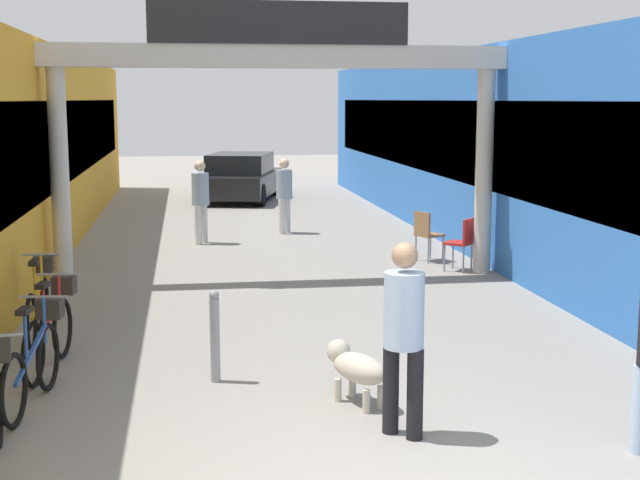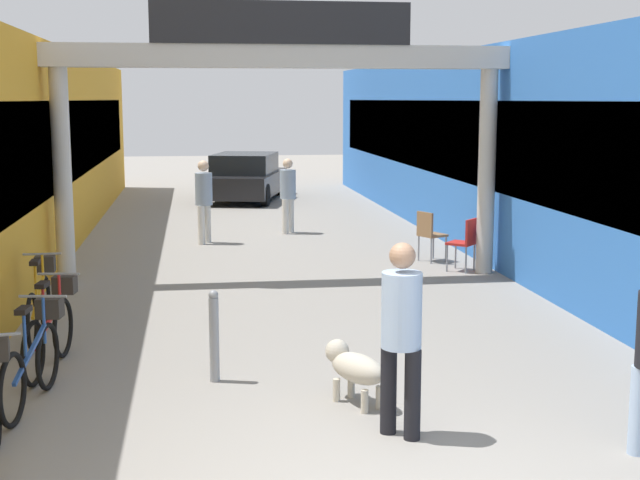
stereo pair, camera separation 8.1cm
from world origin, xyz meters
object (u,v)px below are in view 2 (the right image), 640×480
object	(u,v)px
pedestrian_carrying_crate	(204,196)
dog_on_leash	(354,367)
parked_car_black	(246,178)
pedestrian_elderly_walking	(288,191)
cafe_chair_red_nearer	(466,239)
pedestrian_with_dog	(401,327)
bollard_post_metal	(214,335)
bicycle_red_third	(52,328)
bicycle_orange_farthest	(40,301)
cafe_chair_wood_farther	(429,231)
bicycle_blue_second	(34,358)

from	to	relation	value
pedestrian_carrying_crate	dog_on_leash	distance (m)	9.80
pedestrian_carrying_crate	parked_car_black	size ratio (longest dim) A/B	0.38
pedestrian_elderly_walking	cafe_chair_red_nearer	xyz separation A→B (m)	(2.47, -4.69, -0.37)
pedestrian_with_dog	pedestrian_elderly_walking	world-z (taller)	pedestrian_with_dog
bollard_post_metal	parked_car_black	distance (m)	16.49
dog_on_leash	pedestrian_with_dog	bearing A→B (deg)	-74.27
pedestrian_carrying_crate	bicycle_red_third	world-z (taller)	pedestrian_carrying_crate
bicycle_orange_farthest	bollard_post_metal	xyz separation A→B (m)	(2.04, -2.04, 0.05)
pedestrian_carrying_crate	parked_car_black	xyz separation A→B (m)	(1.27, 7.59, -0.30)
pedestrian_carrying_crate	cafe_chair_wood_farther	xyz separation A→B (m)	(3.89, -2.59, -0.40)
pedestrian_elderly_walking	cafe_chair_red_nearer	distance (m)	5.31
pedestrian_elderly_walking	bicycle_orange_farthest	xyz separation A→B (m)	(-3.85, -7.95, -0.47)
bicycle_red_third	pedestrian_with_dog	bearing A→B (deg)	-37.01
pedestrian_carrying_crate	pedestrian_elderly_walking	distance (m)	2.12
bicycle_red_third	pedestrian_carrying_crate	bearing A→B (deg)	78.06
bicycle_orange_farthest	cafe_chair_red_nearer	distance (m)	7.10
bicycle_blue_second	bicycle_orange_farthest	distance (m)	2.48
pedestrian_carrying_crate	pedestrian_elderly_walking	xyz separation A→B (m)	(1.79, 1.14, -0.04)
pedestrian_with_dog	pedestrian_carrying_crate	bearing A→B (deg)	98.11
dog_on_leash	parked_car_black	bearing A→B (deg)	89.98
cafe_chair_red_nearer	parked_car_black	size ratio (longest dim) A/B	0.21
bicycle_orange_farthest	parked_car_black	size ratio (longest dim) A/B	0.39
pedestrian_with_dog	dog_on_leash	bearing A→B (deg)	105.73
dog_on_leash	bollard_post_metal	size ratio (longest dim) A/B	0.84
pedestrian_carrying_crate	bicycle_red_third	bearing A→B (deg)	-101.94
bicycle_orange_farthest	pedestrian_elderly_walking	bearing A→B (deg)	64.18
bollard_post_metal	cafe_chair_red_nearer	size ratio (longest dim) A/B	1.07
pedestrian_carrying_crate	bicycle_blue_second	distance (m)	9.44
bicycle_blue_second	bicycle_orange_farthest	size ratio (longest dim) A/B	0.99
cafe_chair_red_nearer	parked_car_black	bearing A→B (deg)	105.00
pedestrian_with_dog	cafe_chair_red_nearer	xyz separation A→B (m)	(2.75, 7.02, -0.42)
dog_on_leash	cafe_chair_wood_farther	bearing A→B (deg)	69.71
bicycle_orange_farthest	parked_car_black	world-z (taller)	parked_car_black
pedestrian_carrying_crate	pedestrian_elderly_walking	size ratio (longest dim) A/B	1.04
cafe_chair_red_nearer	parked_car_black	distance (m)	11.54
dog_on_leash	bollard_post_metal	bearing A→B (deg)	146.29
pedestrian_carrying_crate	bicycle_red_third	distance (m)	8.33
bollard_post_metal	pedestrian_with_dog	bearing A→B (deg)	-48.51
cafe_chair_wood_farther	pedestrian_elderly_walking	bearing A→B (deg)	119.43
pedestrian_with_dog	parked_car_black	world-z (taller)	pedestrian_with_dog
bicycle_orange_farthest	cafe_chair_wood_farther	size ratio (longest dim) A/B	1.90
bicycle_blue_second	bollard_post_metal	size ratio (longest dim) A/B	1.77
bicycle_red_third	dog_on_leash	bearing A→B (deg)	-27.65
pedestrian_elderly_walking	dog_on_leash	size ratio (longest dim) A/B	2.00
pedestrian_carrying_crate	bicycle_orange_farthest	bearing A→B (deg)	-106.80
pedestrian_with_dog	parked_car_black	distance (m)	18.17
pedestrian_carrying_crate	bicycle_blue_second	world-z (taller)	pedestrian_carrying_crate
pedestrian_with_dog	bollard_post_metal	size ratio (longest dim) A/B	1.76
dog_on_leash	cafe_chair_wood_farther	distance (m)	7.59
bollard_post_metal	pedestrian_carrying_crate	bearing A→B (deg)	89.88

